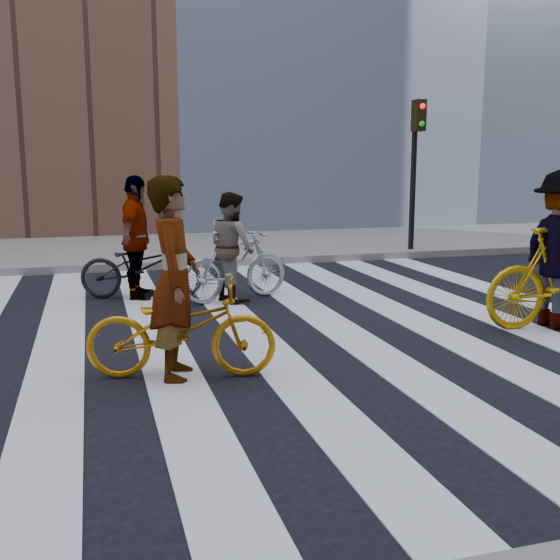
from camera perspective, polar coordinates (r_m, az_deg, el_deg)
name	(u,v)px	position (r m, az deg, el deg)	size (l,w,h in m)	color
ground	(293,329)	(8.13, 1.11, -4.27)	(100.00, 100.00, 0.00)	black
sidewalk_far	(197,248)	(15.32, -7.26, 2.80)	(100.00, 5.00, 0.15)	gray
zebra_crosswalk	(293,328)	(8.13, 1.11, -4.23)	(8.25, 10.00, 0.01)	white
traffic_signal	(416,150)	(14.50, 11.75, 10.99)	(0.22, 0.42, 3.33)	black
bike_yellow_left	(181,329)	(6.31, -8.61, -4.24)	(0.63, 1.80, 0.94)	orange
bike_silver_mid	(235,265)	(9.70, -3.93, 1.27)	(0.50, 1.76, 1.06)	#B0B1BB
bike_dark_rear	(141,267)	(10.04, -12.05, 1.09)	(0.64, 1.83, 0.96)	black
rider_left	(174,279)	(6.20, -9.19, 0.09)	(0.70, 0.46, 1.92)	slate
rider_mid	(232,247)	(9.65, -4.24, 2.88)	(0.78, 0.61, 1.61)	slate
rider_rear	(136,238)	(9.97, -12.43, 3.59)	(1.08, 0.45, 1.85)	slate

